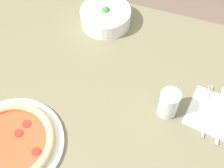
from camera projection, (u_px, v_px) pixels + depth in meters
name	position (u px, v px, depth m)	size (l,w,h in m)	color
dining_table	(94.00, 125.00, 1.07)	(1.24, 1.06, 0.77)	#706B4C
pizza	(10.00, 143.00, 0.91)	(0.31, 0.31, 0.04)	white
bowl	(105.00, 15.00, 1.19)	(0.19, 0.19, 0.08)	white
napkin	(214.00, 113.00, 0.99)	(0.18, 0.18, 0.00)	white
fork	(207.00, 111.00, 0.99)	(0.02, 0.20, 0.00)	silver
knife	(220.00, 117.00, 0.98)	(0.02, 0.21, 0.01)	silver
glass	(169.00, 103.00, 0.95)	(0.06, 0.06, 0.10)	silver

